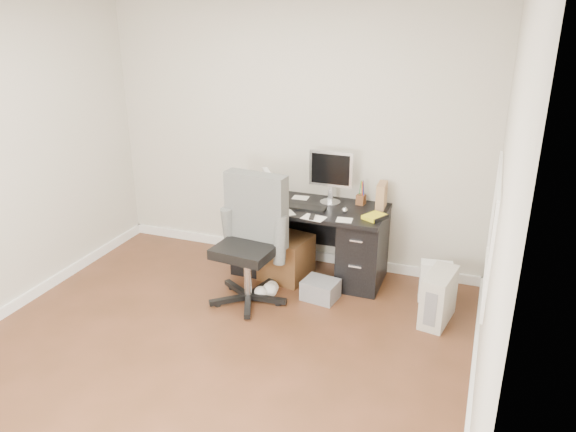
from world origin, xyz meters
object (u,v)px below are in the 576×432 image
lcd_monitor (331,177)px  wicker_basket (286,257)px  pc_tower (439,297)px  desk (310,238)px  keyboard (305,208)px  office_chair (247,243)px

lcd_monitor → wicker_basket: (-0.36, -0.27, -0.80)m
pc_tower → wicker_basket: (-1.53, 0.32, -0.01)m
lcd_monitor → wicker_basket: bearing=-143.4°
desk → wicker_basket: size_ratio=3.41×
desk → lcd_monitor: lcd_monitor is taller
desk → keyboard: bearing=-98.1°
lcd_monitor → office_chair: bearing=-122.3°
desk → office_chair: size_ratio=1.26×
lcd_monitor → pc_tower: lcd_monitor is taller
pc_tower → wicker_basket: size_ratio=1.06×
keyboard → pc_tower: keyboard is taller
keyboard → pc_tower: size_ratio=0.85×
keyboard → office_chair: size_ratio=0.33×
lcd_monitor → office_chair: size_ratio=0.46×
desk → wicker_basket: 0.30m
lcd_monitor → wicker_basket: lcd_monitor is taller
wicker_basket → office_chair: bearing=-106.1°
keyboard → wicker_basket: (-0.18, -0.05, -0.54)m
keyboard → office_chair: bearing=-119.8°
desk → lcd_monitor: bearing=37.0°
pc_tower → office_chair: bearing=-161.1°
lcd_monitor → pc_tower: 1.53m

